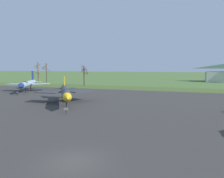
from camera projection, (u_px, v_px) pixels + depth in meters
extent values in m
plane|color=#4C6B33|center=(74.00, 162.00, 13.95)|extent=(600.00, 600.00, 0.00)
cube|color=#383533|center=(129.00, 112.00, 29.86)|extent=(106.59, 56.08, 0.05)
cube|color=#455C28|center=(154.00, 89.00, 62.04)|extent=(166.59, 12.00, 0.06)
cylinder|color=#8EA3B2|center=(28.00, 84.00, 54.95)|extent=(7.35, 12.37, 1.51)
cone|color=navy|center=(20.00, 86.00, 47.42)|extent=(2.25, 2.60, 1.39)
cylinder|color=black|center=(34.00, 82.00, 61.69)|extent=(1.32, 1.23, 1.06)
ellipsoid|color=#19232D|center=(25.00, 83.00, 51.52)|extent=(1.07, 2.01, 1.00)
cube|color=#8EA3B2|center=(17.00, 84.00, 55.37)|extent=(5.17, 3.31, 0.14)
cube|color=#8EA3B2|center=(41.00, 84.00, 56.37)|extent=(5.22, 5.24, 0.14)
cube|color=navy|center=(33.00, 75.00, 60.56)|extent=(0.98, 1.68, 2.57)
cube|color=#8EA3B2|center=(28.00, 82.00, 60.47)|extent=(2.54, 2.23, 0.14)
cube|color=#8EA3B2|center=(38.00, 82.00, 60.90)|extent=(2.54, 2.23, 0.14)
cylinder|color=black|center=(26.00, 90.00, 52.27)|extent=(0.20, 0.20, 1.41)
cylinder|color=black|center=(31.00, 88.00, 57.94)|extent=(0.20, 0.20, 1.41)
cylinder|color=black|center=(17.00, 95.00, 46.27)|extent=(0.08, 0.08, 0.74)
cube|color=white|center=(17.00, 92.00, 46.22)|extent=(0.53, 0.29, 0.32)
cylinder|color=#33383D|center=(66.00, 92.00, 36.37)|extent=(8.38, 11.79, 1.51)
cone|color=yellow|center=(67.00, 98.00, 29.04)|extent=(2.35, 2.58, 1.39)
cylinder|color=black|center=(64.00, 88.00, 42.94)|extent=(1.34, 1.27, 1.06)
ellipsoid|color=#19232D|center=(66.00, 91.00, 34.16)|extent=(0.97, 1.83, 0.92)
cube|color=#33383D|center=(49.00, 92.00, 37.23)|extent=(4.52, 2.93, 0.14)
cube|color=#33383D|center=(81.00, 91.00, 38.74)|extent=(4.43, 5.17, 0.14)
cube|color=yellow|center=(64.00, 81.00, 41.89)|extent=(1.09, 1.55, 1.82)
cube|color=#33383D|center=(59.00, 88.00, 41.65)|extent=(2.29, 2.17, 0.14)
cube|color=#33383D|center=(70.00, 88.00, 42.27)|extent=(2.29, 2.17, 0.14)
cylinder|color=black|center=(66.00, 103.00, 33.76)|extent=(0.20, 0.20, 1.41)
cylinder|color=black|center=(65.00, 98.00, 39.29)|extent=(0.20, 0.20, 1.41)
cylinder|color=black|center=(66.00, 112.00, 28.04)|extent=(0.08, 0.08, 0.65)
cube|color=white|center=(66.00, 109.00, 27.99)|extent=(0.63, 0.29, 0.34)
cylinder|color=brown|center=(38.00, 74.00, 77.09)|extent=(0.42, 0.42, 8.54)
cylinder|color=brown|center=(38.00, 66.00, 77.61)|extent=(1.62, 1.22, 1.86)
cylinder|color=brown|center=(36.00, 66.00, 77.36)|extent=(0.77, 2.37, 1.36)
cylinder|color=brown|center=(37.00, 73.00, 75.92)|extent=(2.37, 0.81, 1.27)
cylinder|color=brown|center=(47.00, 74.00, 75.61)|extent=(0.38, 0.38, 8.14)
cylinder|color=brown|center=(47.00, 68.00, 74.37)|extent=(1.75, 1.90, 2.26)
cylinder|color=brown|center=(44.00, 69.00, 74.22)|extent=(2.64, 0.37, 1.72)
cylinder|color=brown|center=(45.00, 67.00, 76.05)|extent=(1.14, 2.05, 2.20)
cylinder|color=#42382D|center=(84.00, 76.00, 72.87)|extent=(0.44, 0.44, 7.17)
cylinder|color=#42382D|center=(82.00, 69.00, 72.52)|extent=(0.83, 1.54, 2.52)
cylinder|color=#42382D|center=(84.00, 68.00, 72.05)|extent=(1.18, 0.83, 1.91)
cylinder|color=#42382D|center=(83.00, 69.00, 73.05)|extent=(0.90, 1.05, 1.65)
cylinder|color=#42382D|center=(87.00, 71.00, 72.43)|extent=(0.34, 2.29, 2.36)
cylinder|color=#42382D|center=(85.00, 72.00, 72.06)|extent=(1.26, 1.43, 1.74)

